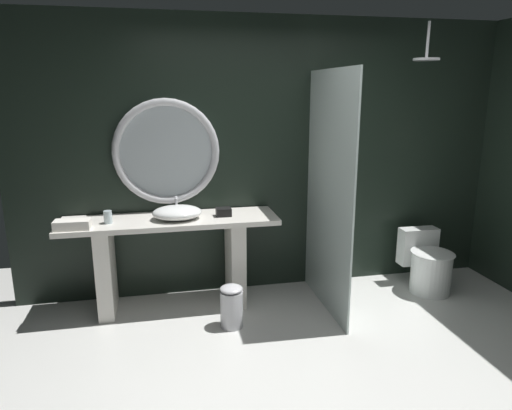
% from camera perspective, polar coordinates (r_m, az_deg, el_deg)
% --- Properties ---
extents(ground_plane, '(5.76, 5.76, 0.00)m').
position_cam_1_polar(ground_plane, '(3.27, 9.78, -22.53)').
color(ground_plane, silver).
extents(back_wall_panel, '(4.80, 0.10, 2.60)m').
position_cam_1_polar(back_wall_panel, '(4.49, 1.60, 5.86)').
color(back_wall_panel, black).
rests_on(back_wall_panel, ground_plane).
extents(vanity_counter, '(1.89, 0.53, 0.84)m').
position_cam_1_polar(vanity_counter, '(4.23, -10.35, -5.62)').
color(vanity_counter, silver).
rests_on(vanity_counter, ground_plane).
extents(vessel_sink, '(0.43, 0.35, 0.17)m').
position_cam_1_polar(vessel_sink, '(4.10, -9.69, -0.91)').
color(vessel_sink, white).
rests_on(vessel_sink, vanity_counter).
extents(tumbler_cup, '(0.07, 0.07, 0.11)m').
position_cam_1_polar(tumbler_cup, '(4.11, -17.79, -1.43)').
color(tumbler_cup, silver).
rests_on(tumbler_cup, vanity_counter).
extents(tissue_box, '(0.13, 0.11, 0.07)m').
position_cam_1_polar(tissue_box, '(4.15, -4.01, -0.86)').
color(tissue_box, black).
rests_on(tissue_box, vanity_counter).
extents(round_wall_mirror, '(0.96, 0.07, 0.96)m').
position_cam_1_polar(round_wall_mirror, '(4.27, -10.96, 6.41)').
color(round_wall_mirror, silver).
extents(shower_glass_panel, '(0.02, 1.11, 2.11)m').
position_cam_1_polar(shower_glass_panel, '(4.08, 8.93, 1.36)').
color(shower_glass_panel, silver).
rests_on(shower_glass_panel, ground_plane).
extents(rain_shower_head, '(0.22, 0.22, 0.32)m').
position_cam_1_polar(rain_shower_head, '(4.41, 20.27, 16.80)').
color(rain_shower_head, silver).
extents(toilet, '(0.40, 0.57, 0.57)m').
position_cam_1_polar(toilet, '(4.91, 20.37, -6.92)').
color(toilet, white).
rests_on(toilet, ground_plane).
extents(waste_bin, '(0.19, 0.19, 0.37)m').
position_cam_1_polar(waste_bin, '(3.95, -3.04, -12.32)').
color(waste_bin, silver).
rests_on(waste_bin, ground_plane).
extents(folded_hand_towel, '(0.29, 0.15, 0.08)m').
position_cam_1_polar(folded_hand_towel, '(4.04, -21.71, -2.26)').
color(folded_hand_towel, silver).
rests_on(folded_hand_towel, vanity_counter).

